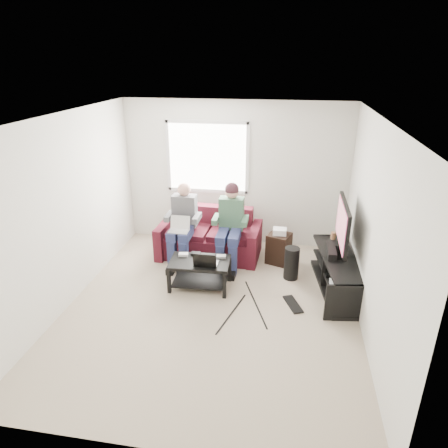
% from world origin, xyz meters
% --- Properties ---
extents(floor, '(4.50, 4.50, 0.00)m').
position_xyz_m(floor, '(0.00, 0.00, 0.00)').
color(floor, tan).
rests_on(floor, ground).
extents(ceiling, '(4.50, 4.50, 0.00)m').
position_xyz_m(ceiling, '(0.00, 0.00, 2.60)').
color(ceiling, white).
rests_on(ceiling, wall_back).
extents(wall_back, '(4.50, 0.00, 4.50)m').
position_xyz_m(wall_back, '(0.00, 2.25, 1.30)').
color(wall_back, silver).
rests_on(wall_back, floor).
extents(wall_front, '(4.50, 0.00, 4.50)m').
position_xyz_m(wall_front, '(0.00, -2.25, 1.30)').
color(wall_front, silver).
rests_on(wall_front, floor).
extents(wall_left, '(0.00, 4.50, 4.50)m').
position_xyz_m(wall_left, '(-2.00, 0.00, 1.30)').
color(wall_left, silver).
rests_on(wall_left, floor).
extents(wall_right, '(0.00, 4.50, 4.50)m').
position_xyz_m(wall_right, '(2.00, 0.00, 1.30)').
color(wall_right, silver).
rests_on(wall_right, floor).
extents(window, '(1.48, 0.04, 1.28)m').
position_xyz_m(window, '(-0.50, 2.23, 1.60)').
color(window, white).
rests_on(window, wall_back).
extents(sofa, '(1.77, 0.90, 0.82)m').
position_xyz_m(sofa, '(-0.34, 1.61, 0.31)').
color(sofa, '#4E1323').
rests_on(sofa, floor).
extents(person_left, '(0.40, 0.71, 1.33)m').
position_xyz_m(person_left, '(-0.74, 1.32, 0.73)').
color(person_left, navy).
rests_on(person_left, sofa).
extents(person_right, '(0.40, 0.71, 1.38)m').
position_xyz_m(person_right, '(0.06, 1.34, 0.79)').
color(person_right, navy).
rests_on(person_right, sofa).
extents(laptop_silver, '(0.35, 0.26, 0.24)m').
position_xyz_m(laptop_silver, '(-0.74, 1.09, 0.70)').
color(laptop_silver, silver).
rests_on(laptop_silver, person_left).
extents(coffee_table, '(0.92, 0.59, 0.45)m').
position_xyz_m(coffee_table, '(-0.28, 0.51, 0.33)').
color(coffee_table, black).
rests_on(coffee_table, floor).
extents(laptop_black, '(0.37, 0.28, 0.24)m').
position_xyz_m(laptop_black, '(-0.16, 0.43, 0.57)').
color(laptop_black, black).
rests_on(laptop_black, coffee_table).
extents(controller_a, '(0.15, 0.11, 0.04)m').
position_xyz_m(controller_a, '(-0.56, 0.63, 0.47)').
color(controller_a, silver).
rests_on(controller_a, coffee_table).
extents(controller_b, '(0.14, 0.09, 0.04)m').
position_xyz_m(controller_b, '(-0.38, 0.69, 0.47)').
color(controller_b, black).
rests_on(controller_b, coffee_table).
extents(controller_c, '(0.15, 0.11, 0.04)m').
position_xyz_m(controller_c, '(0.02, 0.66, 0.47)').
color(controller_c, gray).
rests_on(controller_c, coffee_table).
extents(tv_stand, '(0.71, 1.69, 0.54)m').
position_xyz_m(tv_stand, '(1.77, 0.79, 0.24)').
color(tv_stand, black).
rests_on(tv_stand, floor).
extents(tv, '(0.12, 1.10, 0.81)m').
position_xyz_m(tv, '(1.77, 0.89, 1.00)').
color(tv, black).
rests_on(tv, tv_stand).
extents(soundbar, '(0.12, 0.50, 0.10)m').
position_xyz_m(soundbar, '(1.65, 0.89, 0.59)').
color(soundbar, black).
rests_on(soundbar, tv_stand).
extents(drink_cup, '(0.08, 0.08, 0.12)m').
position_xyz_m(drink_cup, '(1.72, 1.42, 0.60)').
color(drink_cup, '#9E6944').
rests_on(drink_cup, tv_stand).
extents(console_white, '(0.30, 0.22, 0.06)m').
position_xyz_m(console_white, '(1.77, 0.39, 0.31)').
color(console_white, silver).
rests_on(console_white, tv_stand).
extents(console_grey, '(0.34, 0.26, 0.08)m').
position_xyz_m(console_grey, '(1.77, 1.09, 0.32)').
color(console_grey, gray).
rests_on(console_grey, tv_stand).
extents(console_black, '(0.38, 0.30, 0.07)m').
position_xyz_m(console_black, '(1.77, 0.74, 0.32)').
color(console_black, black).
rests_on(console_black, tv_stand).
extents(subwoofer, '(0.23, 0.23, 0.53)m').
position_xyz_m(subwoofer, '(1.08, 1.01, 0.26)').
color(subwoofer, black).
rests_on(subwoofer, floor).
extents(keyboard_floor, '(0.30, 0.46, 0.02)m').
position_xyz_m(keyboard_floor, '(1.13, 0.25, 0.01)').
color(keyboard_floor, black).
rests_on(keyboard_floor, floor).
extents(end_table, '(0.35, 0.35, 0.62)m').
position_xyz_m(end_table, '(0.86, 1.52, 0.28)').
color(end_table, black).
rests_on(end_table, floor).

